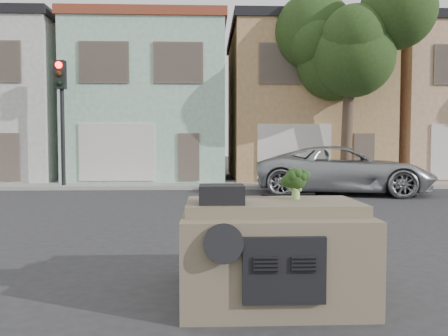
{
  "coord_description": "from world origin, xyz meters",
  "views": [
    {
      "loc": [
        -0.72,
        -8.0,
        1.75
      ],
      "look_at": [
        -0.41,
        0.5,
        1.3
      ],
      "focal_mm": 35.0,
      "sensor_mm": 36.0,
      "label": 1
    }
  ],
  "objects": [
    {
      "name": "townhouse_white",
      "position": [
        -11.0,
        14.5,
        3.77
      ],
      "size": [
        7.2,
        8.2,
        7.55
      ],
      "primitive_type": "cube",
      "color": "beige",
      "rests_on": "ground"
    },
    {
      "name": "townhouse_tan",
      "position": [
        4.0,
        14.5,
        3.77
      ],
      "size": [
        7.2,
        8.2,
        7.55
      ],
      "primitive_type": "cube",
      "color": "tan",
      "rests_on": "ground"
    },
    {
      "name": "wiper_arm",
      "position": [
        0.28,
        -2.62,
        1.13
      ],
      "size": [
        0.69,
        0.15,
        0.02
      ],
      "primitive_type": "cube",
      "rotation": [
        0.0,
        0.0,
        0.17
      ],
      "color": "black",
      "rests_on": "car_dashboard"
    },
    {
      "name": "car_dashboard",
      "position": [
        0.0,
        -3.0,
        0.56
      ],
      "size": [
        2.0,
        1.8,
        1.12
      ],
      "primitive_type": "cube",
      "color": "#6D604B",
      "rests_on": "ground"
    },
    {
      "name": "broccoli",
      "position": [
        0.29,
        -2.99,
        1.31
      ],
      "size": [
        0.39,
        0.39,
        0.37
      ],
      "primitive_type": "cube",
      "rotation": [
        0.0,
        0.0,
        0.34
      ],
      "color": "#1A3212",
      "rests_on": "car_dashboard"
    },
    {
      "name": "sidewalk",
      "position": [
        0.0,
        10.5,
        0.07
      ],
      "size": [
        40.0,
        3.0,
        0.15
      ],
      "primitive_type": "cube",
      "color": "gray",
      "rests_on": "ground"
    },
    {
      "name": "instrument_hump",
      "position": [
        -0.58,
        -3.35,
        1.22
      ],
      "size": [
        0.48,
        0.38,
        0.2
      ],
      "primitive_type": "cube",
      "color": "black",
      "rests_on": "car_dashboard"
    },
    {
      "name": "townhouse_mint",
      "position": [
        -3.5,
        14.5,
        3.77
      ],
      "size": [
        7.2,
        8.2,
        7.55
      ],
      "primitive_type": "cube",
      "color": "#A3CDB3",
      "rests_on": "ground"
    },
    {
      "name": "townhouse_beige",
      "position": [
        11.5,
        14.5,
        3.77
      ],
      "size": [
        7.2,
        8.2,
        7.55
      ],
      "primitive_type": "cube",
      "color": "tan",
      "rests_on": "ground"
    },
    {
      "name": "silver_pickup",
      "position": [
        4.14,
        7.5,
        0.0
      ],
      "size": [
        6.63,
        4.06,
        1.72
      ],
      "primitive_type": "imported",
      "rotation": [
        0.0,
        0.0,
        1.36
      ],
      "color": "#A3A5A9",
      "rests_on": "ground"
    },
    {
      "name": "traffic_signal",
      "position": [
        -6.5,
        9.5,
        2.55
      ],
      "size": [
        0.4,
        0.4,
        5.1
      ],
      "primitive_type": "cube",
      "color": "black",
      "rests_on": "ground"
    },
    {
      "name": "ground_plane",
      "position": [
        0.0,
        0.0,
        0.0
      ],
      "size": [
        120.0,
        120.0,
        0.0
      ],
      "primitive_type": "plane",
      "color": "#303033",
      "rests_on": "ground"
    },
    {
      "name": "tree_near",
      "position": [
        5.0,
        9.8,
        4.25
      ],
      "size": [
        4.4,
        4.0,
        8.5
      ],
      "primitive_type": "cube",
      "color": "#263F18",
      "rests_on": "ground"
    }
  ]
}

